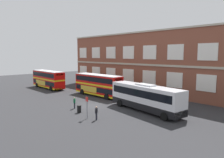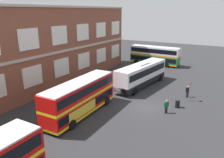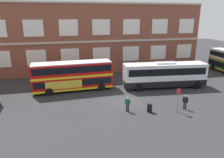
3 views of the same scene
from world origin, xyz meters
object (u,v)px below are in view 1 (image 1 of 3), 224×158
(waiting_passenger, at_px, (75,102))
(double_decker_near, at_px, (48,79))
(bus_stand_flag, at_px, (87,106))
(station_litter_bin, at_px, (79,109))
(double_decker_middle, at_px, (98,85))
(second_passenger, at_px, (96,112))
(touring_coach, at_px, (145,98))

(waiting_passenger, bearing_deg, double_decker_near, 164.28)
(double_decker_near, relative_size, bus_stand_flag, 4.08)
(waiting_passenger, height_order, bus_stand_flag, bus_stand_flag)
(bus_stand_flag, bearing_deg, waiting_passenger, 163.84)
(double_decker_near, bearing_deg, station_litter_bin, -15.95)
(waiting_passenger, bearing_deg, double_decker_middle, 121.58)
(double_decker_middle, bearing_deg, bus_stand_flag, -43.85)
(double_decker_middle, distance_m, waiting_passenger, 10.17)
(second_passenger, bearing_deg, double_decker_near, 165.84)
(touring_coach, relative_size, waiting_passenger, 7.19)
(waiting_passenger, bearing_deg, bus_stand_flag, -16.16)
(touring_coach, height_order, bus_stand_flag, touring_coach)
(bus_stand_flag, bearing_deg, double_decker_near, 164.19)
(double_decker_middle, bearing_deg, second_passenger, -39.29)
(waiting_passenger, distance_m, second_passenger, 6.59)
(double_decker_near, bearing_deg, waiting_passenger, -15.72)
(double_decker_middle, bearing_deg, waiting_passenger, -58.42)
(double_decker_near, height_order, waiting_passenger, double_decker_near)
(double_decker_middle, distance_m, station_litter_bin, 12.16)
(waiting_passenger, xyz_separation_m, bus_stand_flag, (5.25, -1.52, 0.70))
(touring_coach, xyz_separation_m, bus_stand_flag, (-2.59, -8.06, -0.27))
(double_decker_near, distance_m, second_passenger, 27.59)
(double_decker_middle, xyz_separation_m, station_litter_bin, (7.60, -9.35, -1.63))
(touring_coach, bearing_deg, station_litter_bin, -127.16)
(bus_stand_flag, bearing_deg, second_passenger, 20.40)
(waiting_passenger, height_order, station_litter_bin, waiting_passenger)
(double_decker_near, relative_size, touring_coach, 0.90)
(bus_stand_flag, relative_size, station_litter_bin, 2.62)
(second_passenger, distance_m, station_litter_bin, 4.22)
(second_passenger, bearing_deg, double_decker_middle, 140.71)
(waiting_passenger, height_order, second_passenger, same)
(double_decker_middle, bearing_deg, station_litter_bin, -50.87)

